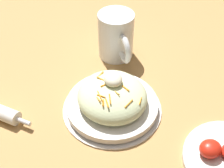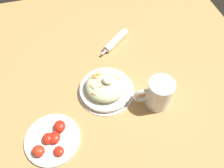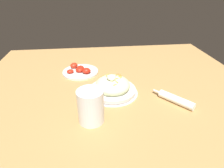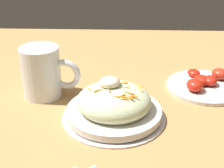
% 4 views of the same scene
% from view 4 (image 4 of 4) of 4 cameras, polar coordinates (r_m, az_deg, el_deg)
% --- Properties ---
extents(ground_plane, '(1.43, 1.43, 0.00)m').
position_cam_4_polar(ground_plane, '(0.73, -1.66, -6.84)').
color(ground_plane, '#B2844C').
extents(salad_plate, '(0.24, 0.24, 0.10)m').
position_cam_4_polar(salad_plate, '(0.73, 0.32, -3.82)').
color(salad_plate, silver).
rests_on(salad_plate, ground_plane).
extents(beer_mug, '(0.15, 0.10, 0.13)m').
position_cam_4_polar(beer_mug, '(0.84, -12.27, 1.78)').
color(beer_mug, white).
rests_on(beer_mug, ground_plane).
extents(tomato_plate, '(0.20, 0.20, 0.04)m').
position_cam_4_polar(tomato_plate, '(0.91, 16.08, 0.03)').
color(tomato_plate, silver).
rests_on(tomato_plate, ground_plane).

